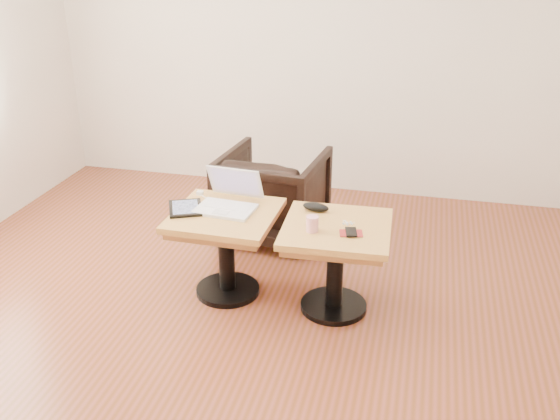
% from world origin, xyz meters
% --- Properties ---
extents(room_shell, '(4.52, 4.52, 2.71)m').
position_xyz_m(room_shell, '(0.00, 0.00, 1.35)').
color(room_shell, brown).
rests_on(room_shell, ground).
extents(side_table_left, '(0.61, 0.61, 0.54)m').
position_xyz_m(side_table_left, '(-0.26, 0.43, 0.40)').
color(side_table_left, black).
rests_on(side_table_left, ground).
extents(side_table_right, '(0.62, 0.62, 0.54)m').
position_xyz_m(side_table_right, '(0.41, 0.41, 0.40)').
color(side_table_right, black).
rests_on(side_table_right, ground).
extents(laptop, '(0.36, 0.36, 0.22)m').
position_xyz_m(laptop, '(-0.25, 0.51, 0.58)').
color(laptop, white).
rests_on(laptop, side_table_left).
extents(tablet, '(0.27, 0.29, 0.02)m').
position_xyz_m(tablet, '(-0.49, 0.42, 0.55)').
color(tablet, black).
rests_on(tablet, side_table_left).
extents(charging_adapter, '(0.04, 0.04, 0.02)m').
position_xyz_m(charging_adapter, '(-0.49, 0.65, 0.55)').
color(charging_adapter, white).
rests_on(charging_adapter, side_table_left).
extents(glasses_case, '(0.17, 0.10, 0.05)m').
position_xyz_m(glasses_case, '(0.25, 0.57, 0.56)').
color(glasses_case, black).
rests_on(glasses_case, side_table_right).
extents(striped_cup, '(0.08, 0.08, 0.09)m').
position_xyz_m(striped_cup, '(0.28, 0.31, 0.58)').
color(striped_cup, '#EE4D6B').
rests_on(striped_cup, side_table_right).
extents(earbuds_tangle, '(0.07, 0.05, 0.01)m').
position_xyz_m(earbuds_tangle, '(0.46, 0.44, 0.55)').
color(earbuds_tangle, white).
rests_on(earbuds_tangle, side_table_right).
extents(phone_on_sleeve, '(0.14, 0.12, 0.02)m').
position_xyz_m(phone_on_sleeve, '(0.50, 0.32, 0.55)').
color(phone_on_sleeve, maroon).
rests_on(phone_on_sleeve, side_table_right).
extents(armchair, '(0.75, 0.77, 0.64)m').
position_xyz_m(armchair, '(-0.18, 1.26, 0.32)').
color(armchair, black).
rests_on(armchair, ground).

